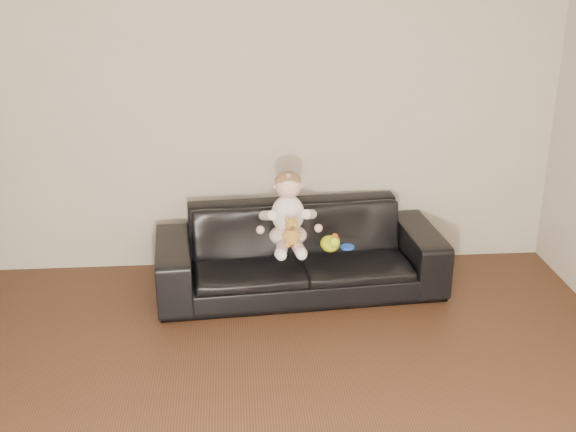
{
  "coord_description": "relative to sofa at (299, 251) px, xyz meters",
  "views": [
    {
      "loc": [
        0.01,
        -2.56,
        2.44
      ],
      "look_at": [
        0.39,
        2.15,
        0.62
      ],
      "focal_mm": 45.0,
      "sensor_mm": 36.0,
      "label": 1
    }
  ],
  "objects": [
    {
      "name": "toy_blue_disc",
      "position": [
        0.32,
        -0.19,
        0.1
      ],
      "size": [
        0.12,
        0.12,
        0.01
      ],
      "primitive_type": "cylinder",
      "rotation": [
        0.0,
        0.0,
        -0.21
      ],
      "color": "blue",
      "rests_on": "sofa"
    },
    {
      "name": "teddy_bear",
      "position": [
        -0.08,
        -0.28,
        0.27
      ],
      "size": [
        0.11,
        0.12,
        0.21
      ],
      "rotation": [
        0.0,
        0.0,
        0.0
      ],
      "color": "#B37F33",
      "rests_on": "sofa"
    },
    {
      "name": "toy_green",
      "position": [
        0.19,
        -0.23,
        0.15
      ],
      "size": [
        0.19,
        0.2,
        0.11
      ],
      "primitive_type": "ellipsoid",
      "rotation": [
        0.0,
        0.0,
        -0.43
      ],
      "color": "#B6D218",
      "rests_on": "sofa"
    },
    {
      "name": "toy_rattle",
      "position": [
        0.24,
        -0.13,
        0.13
      ],
      "size": [
        0.08,
        0.08,
        0.08
      ],
      "primitive_type": "sphere",
      "rotation": [
        0.0,
        0.0,
        0.06
      ],
      "color": "red",
      "rests_on": "sofa"
    },
    {
      "name": "wall_back",
      "position": [
        -0.48,
        0.5,
        1.0
      ],
      "size": [
        5.0,
        0.0,
        5.0
      ],
      "primitive_type": "plane",
      "rotation": [
        1.57,
        0.0,
        0.0
      ],
      "color": "#BEB4A0",
      "rests_on": "ground"
    },
    {
      "name": "baby",
      "position": [
        -0.09,
        -0.11,
        0.33
      ],
      "size": [
        0.36,
        0.45,
        0.54
      ],
      "rotation": [
        0.0,
        0.0,
        -0.02
      ],
      "color": "silver",
      "rests_on": "sofa"
    },
    {
      "name": "sofa",
      "position": [
        0.0,
        0.0,
        0.0
      ],
      "size": [
        2.12,
        0.96,
        0.6
      ],
      "primitive_type": "imported",
      "rotation": [
        0.0,
        0.0,
        0.08
      ],
      "color": "black",
      "rests_on": "floor"
    }
  ]
}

